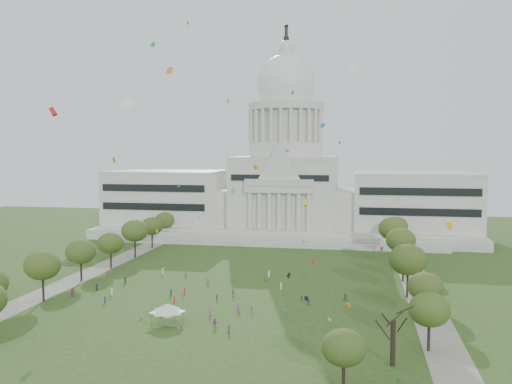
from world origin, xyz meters
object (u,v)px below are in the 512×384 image
at_px(capitol, 286,184).
at_px(big_bare_tree, 393,316).
at_px(person_0, 347,298).
at_px(event_tent, 167,308).
at_px(person_1, 399,379).

xyz_separation_m(capitol, big_bare_tree, (38.00, -141.59, -13.62)).
bearing_deg(capitol, person_0, -74.02).
distance_m(big_bare_tree, person_0, 41.16).
bearing_deg(event_tent, person_0, 33.56).
bearing_deg(person_1, big_bare_tree, 101.16).
distance_m(person_0, person_1, 48.05).
bearing_deg(big_bare_tree, capitol, 105.02).
bearing_deg(event_tent, big_bare_tree, -17.60).
bearing_deg(person_1, person_0, 108.01).
bearing_deg(person_1, event_tent, 161.26).
height_order(capitol, person_1, capitol).
bearing_deg(capitol, big_bare_tree, -74.98).
height_order(event_tent, person_1, event_tent).
distance_m(event_tent, person_0, 44.94).
bearing_deg(big_bare_tree, person_0, 102.50).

